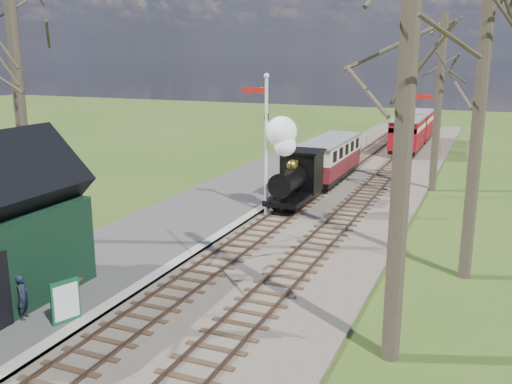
# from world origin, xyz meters

# --- Properties ---
(distant_hills) EXTENTS (114.40, 48.00, 22.02)m
(distant_hills) POSITION_xyz_m (1.40, 64.38, -16.21)
(distant_hills) COLOR #385B23
(distant_hills) RESTS_ON ground
(ballast_bed) EXTENTS (8.00, 60.00, 0.10)m
(ballast_bed) POSITION_xyz_m (1.30, 22.00, 0.05)
(ballast_bed) COLOR brown
(ballast_bed) RESTS_ON ground
(track_near) EXTENTS (1.60, 60.00, 0.15)m
(track_near) POSITION_xyz_m (0.00, 22.00, 0.10)
(track_near) COLOR brown
(track_near) RESTS_ON ground
(track_far) EXTENTS (1.60, 60.00, 0.15)m
(track_far) POSITION_xyz_m (2.60, 22.00, 0.10)
(track_far) COLOR brown
(track_far) RESTS_ON ground
(platform) EXTENTS (5.00, 44.00, 0.20)m
(platform) POSITION_xyz_m (-3.50, 14.00, 0.10)
(platform) COLOR #474442
(platform) RESTS_ON ground
(coping_strip) EXTENTS (0.40, 44.00, 0.21)m
(coping_strip) POSITION_xyz_m (-1.20, 14.00, 0.10)
(coping_strip) COLOR #B2AD9E
(coping_strip) RESTS_ON ground
(semaphore_near) EXTENTS (1.22, 0.24, 6.22)m
(semaphore_near) POSITION_xyz_m (-0.77, 16.00, 3.62)
(semaphore_near) COLOR silver
(semaphore_near) RESTS_ON ground
(semaphore_far) EXTENTS (1.22, 0.24, 5.72)m
(semaphore_far) POSITION_xyz_m (4.37, 22.00, 3.35)
(semaphore_far) COLOR silver
(semaphore_far) RESTS_ON ground
(bare_trees) EXTENTS (15.51, 22.39, 12.00)m
(bare_trees) POSITION_xyz_m (1.33, 10.10, 5.21)
(bare_trees) COLOR #382D23
(bare_trees) RESTS_ON ground
(fence_line) EXTENTS (12.60, 0.08, 1.00)m
(fence_line) POSITION_xyz_m (0.30, 36.00, 0.55)
(fence_line) COLOR slate
(fence_line) RESTS_ON ground
(locomotive) EXTENTS (1.69, 3.95, 4.23)m
(locomotive) POSITION_xyz_m (-0.01, 17.60, 1.96)
(locomotive) COLOR black
(locomotive) RESTS_ON ground
(coach) EXTENTS (1.98, 6.77, 2.08)m
(coach) POSITION_xyz_m (0.00, 23.66, 1.44)
(coach) COLOR black
(coach) RESTS_ON ground
(red_carriage_a) EXTENTS (1.99, 4.92, 2.09)m
(red_carriage_a) POSITION_xyz_m (2.60, 34.42, 1.45)
(red_carriage_a) COLOR black
(red_carriage_a) RESTS_ON ground
(red_carriage_b) EXTENTS (1.99, 4.92, 2.09)m
(red_carriage_b) POSITION_xyz_m (2.60, 39.92, 1.45)
(red_carriage_b) COLOR black
(red_carriage_b) RESTS_ON ground
(sign_board) EXTENTS (0.37, 0.76, 1.15)m
(sign_board) POSITION_xyz_m (-1.54, 4.20, 0.77)
(sign_board) COLOR #104B2A
(sign_board) RESTS_ON platform
(bench) EXTENTS (0.82, 1.31, 0.72)m
(bench) POSITION_xyz_m (-3.08, 6.34, 0.54)
(bench) COLOR #4E351C
(bench) RESTS_ON platform
(person) EXTENTS (0.44, 0.52, 1.21)m
(person) POSITION_xyz_m (-2.71, 3.93, 0.81)
(person) COLOR black
(person) RESTS_ON platform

